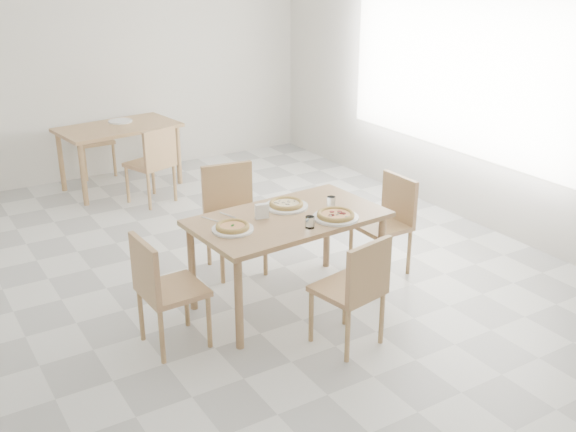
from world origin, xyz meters
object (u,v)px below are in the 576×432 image
pizza_margherita (233,226)px  pizza_pepperoni (336,214)px  chair_east (389,217)px  pizza_mushroom (286,204)px  plate_margherita (233,229)px  napkin_holder (262,212)px  plate_pepperoni (336,217)px  tumbler_a (331,202)px  main_table (288,226)px  chair_west (162,285)px  chair_back_s (154,160)px  chair_south (356,285)px  second_table (118,134)px  plate_empty (120,121)px  chair_back_n (91,135)px  chair_north (232,210)px  tumbler_b (310,222)px  plate_mushroom (286,206)px

pizza_margherita → pizza_pepperoni: same height
chair_east → pizza_mushroom: chair_east is taller
plate_margherita → napkin_holder: size_ratio=2.44×
plate_pepperoni → pizza_mushroom: (-0.20, 0.40, 0.02)m
napkin_holder → tumbler_a: bearing=6.4°
main_table → pizza_margherita: (-0.49, -0.03, 0.12)m
chair_west → chair_back_s: size_ratio=0.98×
chair_south → plate_pepperoni: bearing=-122.0°
pizza_mushroom → tumbler_a: size_ratio=4.03×
second_table → plate_empty: bearing=54.7°
plate_pepperoni → chair_back_n: (-0.60, 4.42, -0.26)m
tumbler_a → chair_back_s: 2.79m
plate_pepperoni → chair_back_n: chair_back_n is taller
chair_north → chair_east: (1.13, -0.77, -0.04)m
main_table → tumbler_b: 0.31m
pizza_margherita → plate_margherita: bearing=0.0°
pizza_margherita → pizza_mushroom: same height
plate_mushroom → second_table: 3.32m
main_table → pizza_margherita: pizza_margherita is taller
plate_margherita → chair_north: bearing=63.2°
tumbler_b → plate_pepperoni: bearing=11.0°
plate_mushroom → napkin_holder: napkin_holder is taller
pizza_mushroom → napkin_holder: 0.32m
chair_north → plate_mushroom: size_ratio=2.67×
second_table → chair_east: bearing=-77.0°
tumbler_a → chair_south: bearing=-113.1°
plate_margherita → plate_mushroom: size_ratio=0.88×
tumbler_b → chair_back_n: 4.50m
pizza_pepperoni → napkin_holder: 0.56m
pizza_pepperoni → tumbler_b: bearing=-169.0°
chair_east → main_table: bearing=-86.9°
main_table → pizza_mushroom: bearing=58.8°
chair_north → tumbler_a: 1.00m
plate_pepperoni → plate_empty: same height
plate_mushroom → plate_pepperoni: bearing=-64.0°
pizza_mushroom → plate_pepperoni: bearing=-64.0°
plate_pepperoni → chair_back_n: 4.47m
plate_mushroom → pizza_mushroom: 0.02m
plate_margherita → chair_back_s: bearing=80.8°
chair_back_n → pizza_margherita: bearing=-92.7°
tumbler_a → chair_west: bearing=-176.9°
main_table → chair_east: chair_east is taller
chair_north → tumbler_b: (0.07, -1.12, 0.26)m
plate_margherita → plate_mushroom: bearing=18.6°
pizza_mushroom → chair_west: bearing=-167.3°
plate_pepperoni → chair_west: bearing=174.4°
tumbler_a → plate_empty: size_ratio=0.32×
napkin_holder → tumbler_b: bearing=-44.2°
chair_east → second_table: size_ratio=0.60×
chair_west → tumbler_b: 1.16m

